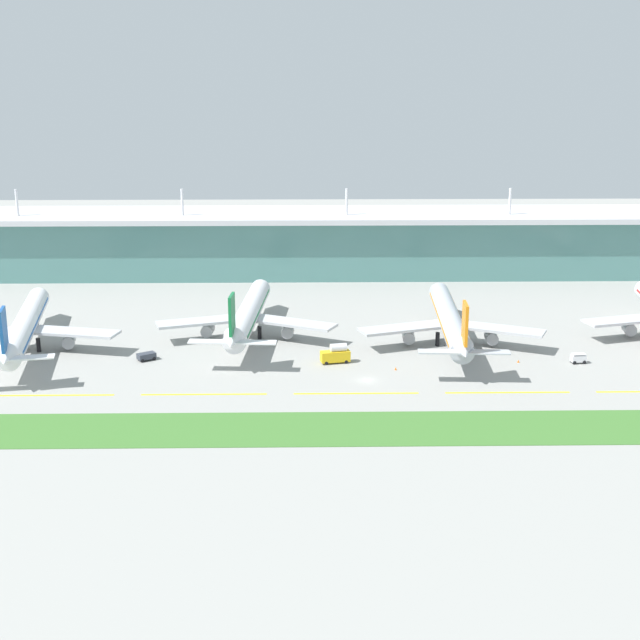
{
  "coord_description": "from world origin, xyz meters",
  "views": [
    {
      "loc": [
        -14.37,
        -196.19,
        69.96
      ],
      "look_at": [
        -10.48,
        27.31,
        7.0
      ],
      "focal_mm": 50.15,
      "sensor_mm": 36.0,
      "label": 1
    }
  ],
  "objects_px": {
    "safety_cone_nose_front": "(518,361)",
    "fuel_truck": "(336,354)",
    "pushback_tug": "(146,356)",
    "airliner_far_middle": "(450,321)",
    "baggage_cart": "(578,358)",
    "airliner_near_middle": "(248,315)",
    "airliner_nearest": "(25,327)",
    "safety_cone_left_wingtip": "(396,369)"
  },
  "relations": [
    {
      "from": "airliner_nearest",
      "to": "pushback_tug",
      "type": "height_order",
      "value": "airliner_nearest"
    },
    {
      "from": "airliner_nearest",
      "to": "airliner_near_middle",
      "type": "xyz_separation_m",
      "value": [
        56.52,
        10.61,
        -0.0
      ]
    },
    {
      "from": "airliner_nearest",
      "to": "airliner_far_middle",
      "type": "bearing_deg",
      "value": 1.92
    },
    {
      "from": "airliner_nearest",
      "to": "safety_cone_left_wingtip",
      "type": "height_order",
      "value": "airliner_nearest"
    },
    {
      "from": "airliner_nearest",
      "to": "baggage_cart",
      "type": "xyz_separation_m",
      "value": [
        139.12,
        -12.74,
        -5.19
      ]
    },
    {
      "from": "pushback_tug",
      "to": "baggage_cart",
      "type": "relative_size",
      "value": 1.32
    },
    {
      "from": "baggage_cart",
      "to": "pushback_tug",
      "type": "bearing_deg",
      "value": 177.72
    },
    {
      "from": "fuel_truck",
      "to": "safety_cone_nose_front",
      "type": "height_order",
      "value": "fuel_truck"
    },
    {
      "from": "airliner_far_middle",
      "to": "safety_cone_nose_front",
      "type": "bearing_deg",
      "value": -46.44
    },
    {
      "from": "safety_cone_nose_front",
      "to": "pushback_tug",
      "type": "bearing_deg",
      "value": 177.91
    },
    {
      "from": "airliner_near_middle",
      "to": "pushback_tug",
      "type": "xyz_separation_m",
      "value": [
        -24.26,
        -19.1,
        -5.35
      ]
    },
    {
      "from": "airliner_near_middle",
      "to": "safety_cone_left_wingtip",
      "type": "bearing_deg",
      "value": -36.68
    },
    {
      "from": "pushback_tug",
      "to": "safety_cone_left_wingtip",
      "type": "xyz_separation_m",
      "value": [
        61.36,
        -8.53,
        -0.75
      ]
    },
    {
      "from": "pushback_tug",
      "to": "baggage_cart",
      "type": "bearing_deg",
      "value": -2.28
    },
    {
      "from": "airliner_nearest",
      "to": "pushback_tug",
      "type": "distance_m",
      "value": 33.79
    },
    {
      "from": "pushback_tug",
      "to": "airliner_nearest",
      "type": "bearing_deg",
      "value": 165.26
    },
    {
      "from": "fuel_truck",
      "to": "baggage_cart",
      "type": "xyz_separation_m",
      "value": [
        59.71,
        -1.36,
        -1.0
      ]
    },
    {
      "from": "airliner_far_middle",
      "to": "fuel_truck",
      "type": "xyz_separation_m",
      "value": [
        -30.36,
        -15.06,
        -4.19
      ]
    },
    {
      "from": "airliner_far_middle",
      "to": "safety_cone_left_wingtip",
      "type": "xyz_separation_m",
      "value": [
        -16.15,
        -20.7,
        -6.1
      ]
    },
    {
      "from": "airliner_near_middle",
      "to": "airliner_far_middle",
      "type": "xyz_separation_m",
      "value": [
        53.25,
        -6.93,
        0.0
      ]
    },
    {
      "from": "airliner_near_middle",
      "to": "fuel_truck",
      "type": "bearing_deg",
      "value": -43.85
    },
    {
      "from": "airliner_far_middle",
      "to": "pushback_tug",
      "type": "bearing_deg",
      "value": -171.08
    },
    {
      "from": "airliner_far_middle",
      "to": "airliner_near_middle",
      "type": "bearing_deg",
      "value": 172.59
    },
    {
      "from": "airliner_nearest",
      "to": "baggage_cart",
      "type": "bearing_deg",
      "value": -5.23
    },
    {
      "from": "fuel_truck",
      "to": "baggage_cart",
      "type": "height_order",
      "value": "fuel_truck"
    },
    {
      "from": "airliner_nearest",
      "to": "airliner_far_middle",
      "type": "xyz_separation_m",
      "value": [
        109.76,
        3.68,
        0.0
      ]
    },
    {
      "from": "safety_cone_nose_front",
      "to": "fuel_truck",
      "type": "bearing_deg",
      "value": 179.39
    },
    {
      "from": "airliner_near_middle",
      "to": "safety_cone_nose_front",
      "type": "distance_m",
      "value": 71.9
    },
    {
      "from": "airliner_nearest",
      "to": "airliner_far_middle",
      "type": "distance_m",
      "value": 109.83
    },
    {
      "from": "fuel_truck",
      "to": "baggage_cart",
      "type": "relative_size",
      "value": 2.0
    },
    {
      "from": "airliner_nearest",
      "to": "safety_cone_nose_front",
      "type": "xyz_separation_m",
      "value": [
        124.55,
        -11.86,
        -6.1
      ]
    },
    {
      "from": "fuel_truck",
      "to": "airliner_far_middle",
      "type": "bearing_deg",
      "value": 26.39
    },
    {
      "from": "fuel_truck",
      "to": "safety_cone_nose_front",
      "type": "xyz_separation_m",
      "value": [
        45.14,
        -0.48,
        -1.91
      ]
    },
    {
      "from": "fuel_truck",
      "to": "safety_cone_left_wingtip",
      "type": "xyz_separation_m",
      "value": [
        14.21,
        -5.64,
        -1.91
      ]
    },
    {
      "from": "airliner_far_middle",
      "to": "baggage_cart",
      "type": "bearing_deg",
      "value": -29.22
    },
    {
      "from": "airliner_far_middle",
      "to": "baggage_cart",
      "type": "height_order",
      "value": "airliner_far_middle"
    },
    {
      "from": "baggage_cart",
      "to": "safety_cone_left_wingtip",
      "type": "bearing_deg",
      "value": -174.62
    },
    {
      "from": "airliner_near_middle",
      "to": "safety_cone_nose_front",
      "type": "bearing_deg",
      "value": -18.28
    },
    {
      "from": "airliner_near_middle",
      "to": "pushback_tug",
      "type": "bearing_deg",
      "value": -141.78
    },
    {
      "from": "pushback_tug",
      "to": "safety_cone_left_wingtip",
      "type": "height_order",
      "value": "pushback_tug"
    },
    {
      "from": "baggage_cart",
      "to": "safety_cone_nose_front",
      "type": "height_order",
      "value": "baggage_cart"
    },
    {
      "from": "airliner_nearest",
      "to": "baggage_cart",
      "type": "distance_m",
      "value": 139.8
    }
  ]
}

